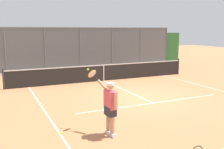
% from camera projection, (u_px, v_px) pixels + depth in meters
% --- Properties ---
extents(ground_plane, '(60.00, 60.00, 0.00)m').
position_uv_depth(ground_plane, '(141.00, 98.00, 11.62)').
color(ground_plane, '#C67A4C').
extents(court_line_markings, '(8.60, 9.57, 0.01)m').
position_uv_depth(court_line_markings, '(158.00, 105.00, 10.45)').
color(court_line_markings, white).
rests_on(court_line_markings, ground).
extents(fence_backdrop, '(18.37, 1.37, 3.16)m').
position_uv_depth(fence_backdrop, '(78.00, 51.00, 19.76)').
color(fence_backdrop, '#565B60').
rests_on(fence_backdrop, ground).
extents(tennis_net, '(11.04, 0.09, 1.07)m').
position_uv_depth(tennis_net, '(104.00, 72.00, 15.38)').
color(tennis_net, '#2D2D2D').
rests_on(tennis_net, ground).
extents(tennis_player, '(0.54, 1.31, 1.84)m').
position_uv_depth(tennis_player, '(110.00, 105.00, 7.38)').
color(tennis_player, silver).
rests_on(tennis_player, ground).
extents(tennis_ball_near_baseline, '(0.07, 0.07, 0.07)m').
position_uv_depth(tennis_ball_near_baseline, '(61.00, 133.00, 7.57)').
color(tennis_ball_near_baseline, '#C1D138').
rests_on(tennis_ball_near_baseline, ground).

